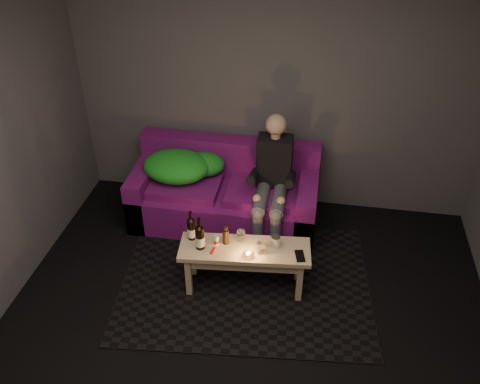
# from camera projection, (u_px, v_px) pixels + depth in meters

# --- Properties ---
(floor) EXTENTS (4.50, 4.50, 0.00)m
(floor) POSITION_uv_depth(u_px,v_px,m) (235.00, 370.00, 3.78)
(floor) COLOR black
(floor) RESTS_ON ground
(room) EXTENTS (4.50, 4.50, 4.50)m
(room) POSITION_uv_depth(u_px,v_px,m) (247.00, 148.00, 3.22)
(room) COLOR silver
(room) RESTS_ON ground
(rug) EXTENTS (2.34, 1.80, 0.01)m
(rug) POSITION_uv_depth(u_px,v_px,m) (245.00, 282.00, 4.53)
(rug) COLOR black
(rug) RESTS_ON floor
(sofa) EXTENTS (1.82, 0.82, 0.78)m
(sofa) POSITION_uv_depth(u_px,v_px,m) (226.00, 195.00, 5.14)
(sofa) COLOR #630D54
(sofa) RESTS_ON floor
(green_blanket) EXTENTS (0.80, 0.55, 0.27)m
(green_blanket) POSITION_uv_depth(u_px,v_px,m) (182.00, 166.00, 5.02)
(green_blanket) COLOR #167A16
(green_blanket) RESTS_ON sofa
(person) EXTENTS (0.33, 0.76, 1.22)m
(person) POSITION_uv_depth(u_px,v_px,m) (272.00, 179.00, 4.76)
(person) COLOR black
(person) RESTS_ON sofa
(coffee_table) EXTENTS (1.12, 0.46, 0.45)m
(coffee_table) POSITION_uv_depth(u_px,v_px,m) (245.00, 255.00, 4.28)
(coffee_table) COLOR tan
(coffee_table) RESTS_ON rug
(beer_bottle_a) EXTENTS (0.07, 0.07, 0.28)m
(beer_bottle_a) POSITION_uv_depth(u_px,v_px,m) (191.00, 229.00, 4.28)
(beer_bottle_a) COLOR black
(beer_bottle_a) RESTS_ON coffee_table
(beer_bottle_b) EXTENTS (0.08, 0.08, 0.31)m
(beer_bottle_b) POSITION_uv_depth(u_px,v_px,m) (200.00, 237.00, 4.17)
(beer_bottle_b) COLOR black
(beer_bottle_b) RESTS_ON coffee_table
(salt_shaker) EXTENTS (0.05, 0.05, 0.09)m
(salt_shaker) POSITION_uv_depth(u_px,v_px,m) (217.00, 240.00, 4.25)
(salt_shaker) COLOR silver
(salt_shaker) RESTS_ON coffee_table
(pepper_mill) EXTENTS (0.06, 0.06, 0.14)m
(pepper_mill) POSITION_uv_depth(u_px,v_px,m) (226.00, 237.00, 4.24)
(pepper_mill) COLOR black
(pepper_mill) RESTS_ON coffee_table
(tumbler_back) EXTENTS (0.10, 0.10, 0.09)m
(tumbler_back) POSITION_uv_depth(u_px,v_px,m) (241.00, 236.00, 4.30)
(tumbler_back) COLOR white
(tumbler_back) RESTS_ON coffee_table
(tealight) EXTENTS (0.06, 0.06, 0.04)m
(tealight) POSITION_uv_depth(u_px,v_px,m) (248.00, 254.00, 4.14)
(tealight) COLOR white
(tealight) RESTS_ON coffee_table
(tumbler_front) EXTENTS (0.10, 0.10, 0.10)m
(tumbler_front) POSITION_uv_depth(u_px,v_px,m) (261.00, 248.00, 4.16)
(tumbler_front) COLOR white
(tumbler_front) RESTS_ON coffee_table
(steel_cup) EXTENTS (0.10, 0.10, 0.11)m
(steel_cup) POSITION_uv_depth(u_px,v_px,m) (275.00, 242.00, 4.21)
(steel_cup) COLOR silver
(steel_cup) RESTS_ON coffee_table
(smartphone) EXTENTS (0.10, 0.16, 0.01)m
(smartphone) POSITION_uv_depth(u_px,v_px,m) (300.00, 256.00, 4.15)
(smartphone) COLOR black
(smartphone) RESTS_ON coffee_table
(red_lighter) EXTENTS (0.03, 0.08, 0.01)m
(red_lighter) POSITION_uv_depth(u_px,v_px,m) (213.00, 251.00, 4.20)
(red_lighter) COLOR red
(red_lighter) RESTS_ON coffee_table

